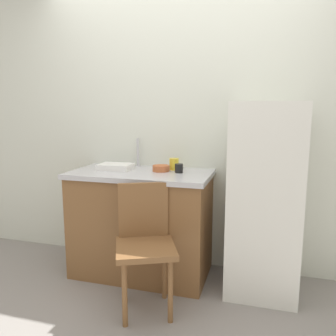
# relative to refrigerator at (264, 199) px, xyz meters

# --- Properties ---
(ground_plane) EXTENTS (8.00, 8.00, 0.00)m
(ground_plane) POSITION_rel_refrigerator_xyz_m (-0.74, -0.66, -0.73)
(ground_plane) COLOR gray
(back_wall) EXTENTS (4.80, 0.10, 2.55)m
(back_wall) POSITION_rel_refrigerator_xyz_m (-0.74, 0.34, 0.54)
(back_wall) COLOR silver
(back_wall) RESTS_ON ground_plane
(cabinet_base) EXTENTS (1.13, 0.60, 0.86)m
(cabinet_base) POSITION_rel_refrigerator_xyz_m (-1.00, -0.01, -0.30)
(cabinet_base) COLOR brown
(cabinet_base) RESTS_ON ground_plane
(countertop) EXTENTS (1.17, 0.64, 0.04)m
(countertop) POSITION_rel_refrigerator_xyz_m (-1.00, -0.01, 0.15)
(countertop) COLOR #B7B7BC
(countertop) RESTS_ON cabinet_base
(faucet) EXTENTS (0.02, 0.02, 0.26)m
(faucet) POSITION_rel_refrigerator_xyz_m (-1.12, 0.24, 0.29)
(faucet) COLOR #B7B7BC
(faucet) RESTS_ON countertop
(refrigerator) EXTENTS (0.53, 0.58, 1.46)m
(refrigerator) POSITION_rel_refrigerator_xyz_m (0.00, 0.00, 0.00)
(refrigerator) COLOR silver
(refrigerator) RESTS_ON ground_plane
(chair) EXTENTS (0.53, 0.53, 0.89)m
(chair) POSITION_rel_refrigerator_xyz_m (-0.79, -0.50, -0.23)
(chair) COLOR brown
(chair) RESTS_ON ground_plane
(dish_tray) EXTENTS (0.28, 0.20, 0.05)m
(dish_tray) POSITION_rel_refrigerator_xyz_m (-1.24, 0.01, 0.19)
(dish_tray) COLOR white
(dish_tray) RESTS_ON countertop
(terracotta_bowl) EXTENTS (0.14, 0.14, 0.05)m
(terracotta_bowl) POSITION_rel_refrigerator_xyz_m (-0.84, 0.05, 0.19)
(terracotta_bowl) COLOR #B25B33
(terracotta_bowl) RESTS_ON countertop
(cup_yellow) EXTENTS (0.08, 0.08, 0.10)m
(cup_yellow) POSITION_rel_refrigerator_xyz_m (-0.75, 0.14, 0.22)
(cup_yellow) COLOR yellow
(cup_yellow) RESTS_ON countertop
(cup_black) EXTENTS (0.07, 0.07, 0.07)m
(cup_black) POSITION_rel_refrigerator_xyz_m (-0.68, 0.02, 0.20)
(cup_black) COLOR black
(cup_black) RESTS_ON countertop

